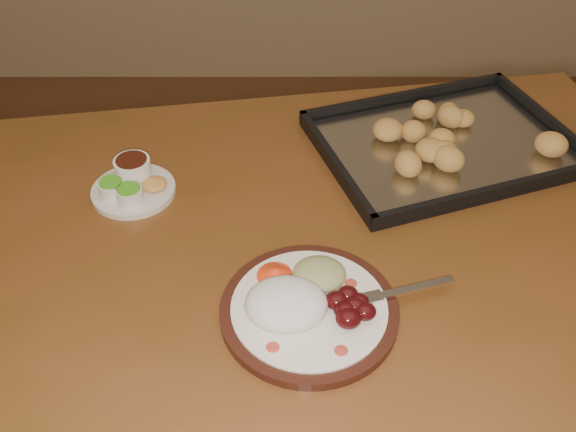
{
  "coord_description": "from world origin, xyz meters",
  "views": [
    {
      "loc": [
        -0.15,
        -0.68,
        1.5
      ],
      "look_at": [
        -0.15,
        0.15,
        0.77
      ],
      "focal_mm": 40.0,
      "sensor_mm": 36.0,
      "label": 1
    }
  ],
  "objects": [
    {
      "name": "condiment_saucer",
      "position": [
        -0.44,
        0.24,
        0.77
      ],
      "size": [
        0.15,
        0.15,
        0.05
      ],
      "rotation": [
        0.0,
        0.0,
        -0.17
      ],
      "color": "beige",
      "rests_on": "dining_table"
    },
    {
      "name": "dining_table",
      "position": [
        -0.17,
        0.12,
        0.65
      ],
      "size": [
        1.62,
        1.13,
        0.75
      ],
      "rotation": [
        0.0,
        0.0,
        0.16
      ],
      "color": "brown",
      "rests_on": "ground"
    },
    {
      "name": "baking_tray",
      "position": [
        0.16,
        0.38,
        0.77
      ],
      "size": [
        0.58,
        0.5,
        0.05
      ],
      "rotation": [
        0.0,
        0.0,
        0.34
      ],
      "color": "black",
      "rests_on": "dining_table"
    },
    {
      "name": "dinner_plate",
      "position": [
        -0.12,
        -0.05,
        0.77
      ],
      "size": [
        0.36,
        0.27,
        0.06
      ],
      "rotation": [
        0.0,
        0.0,
        0.09
      ],
      "color": "#33150E",
      "rests_on": "dining_table"
    }
  ]
}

